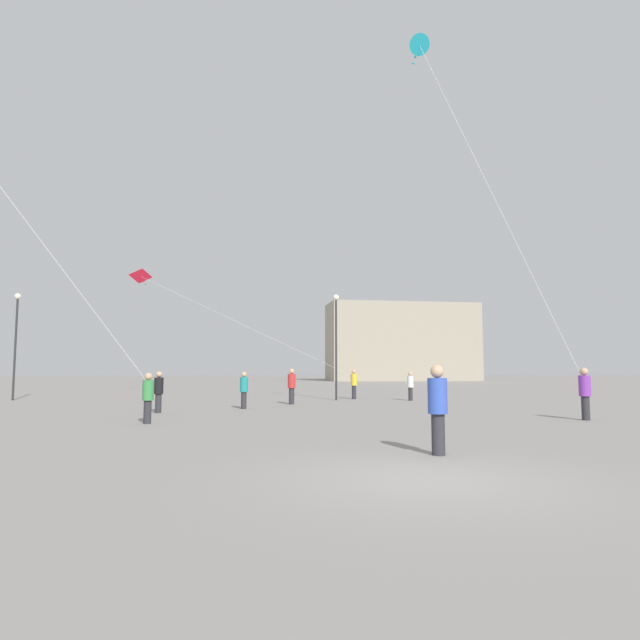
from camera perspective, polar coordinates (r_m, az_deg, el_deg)
ground_plane at (r=9.20m, az=10.97°, el=-16.06°), size 300.00×300.00×0.00m
person_in_white at (r=31.20m, az=9.45°, el=-6.71°), size 0.35×0.35×1.62m
person_in_purple at (r=21.11m, az=26.02°, el=-6.73°), size 0.39×0.39×1.81m
person_in_blue at (r=11.59m, az=12.23°, el=-8.74°), size 0.40×0.40×1.84m
person_in_yellow at (r=32.46m, az=3.58°, el=-6.59°), size 0.38×0.38×1.75m
person_in_black at (r=23.09m, az=-16.56°, el=-7.06°), size 0.36×0.36×1.67m
person_in_green at (r=18.64m, az=-17.59°, el=-7.57°), size 0.36×0.36×1.64m
person_in_red at (r=27.57m, az=-2.99°, el=-6.79°), size 0.39×0.39×1.79m
person_in_teal at (r=24.62m, az=-7.98°, el=-7.13°), size 0.36×0.36×1.64m
kite_cyan_diamond at (r=26.49m, az=10.62°, el=26.02°), size 5.13×4.13×14.86m
kite_crimson_delta at (r=44.83m, az=-17.82°, el=4.14°), size 16.12×11.84×8.21m
building_left_hall at (r=86.28m, az=8.59°, el=-2.31°), size 23.72×9.85×12.01m
lamppost_east at (r=35.73m, az=-29.25°, el=-0.94°), size 0.36×0.36×6.13m
lamppost_west at (r=31.39m, az=1.70°, el=-1.14°), size 0.36×0.36×6.09m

